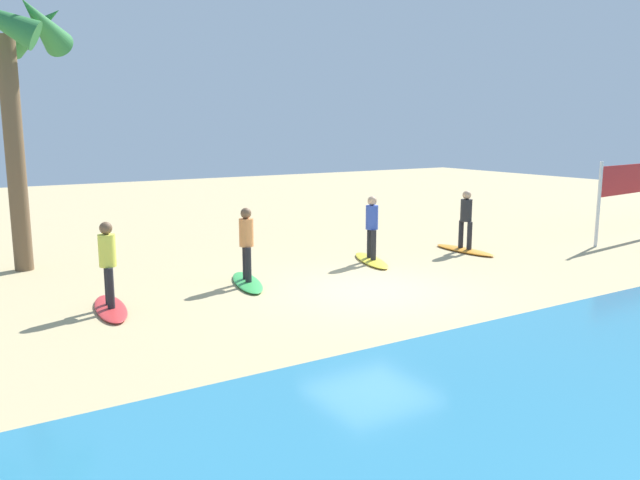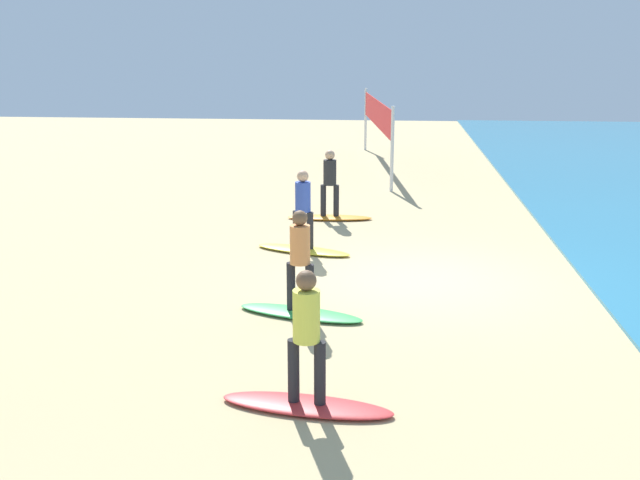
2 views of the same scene
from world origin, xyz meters
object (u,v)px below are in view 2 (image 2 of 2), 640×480
surfboard_orange (330,218)px  surfer_yellow (303,204)px  volleyball_net (377,116)px  surfboard_red (307,405)px  surfer_orange (330,178)px  surfboard_yellow (303,250)px  surfboard_green (300,313)px  surfer_red (306,328)px  surfer_green (300,254)px

surfboard_orange → surfer_yellow: 3.24m
volleyball_net → surfboard_red: bearing=-1.1°
surfboard_red → surfer_orange: bearing=100.8°
surfboard_yellow → volleyball_net: size_ratio=0.23×
surfboard_green → volleyball_net: (-15.13, 0.81, 1.74)m
surfer_red → volleyball_net: volleyball_net is taller
surfboard_green → surfer_red: size_ratio=1.28×
surfer_orange → surfer_red: bearing=3.4°
surfer_green → surfboard_green: bearing=0.0°
surfer_yellow → surfer_red: bearing=7.3°
surfer_red → surfboard_green: bearing=-171.5°
surfboard_yellow → surfer_yellow: surfer_yellow is taller
surfer_yellow → surfer_red: size_ratio=1.00×
surfboard_orange → surfer_red: bearing=-88.6°
surfboard_orange → surfer_green: surfer_green is taller
surfer_orange → volleyball_net: 8.37m
surfboard_yellow → surfboard_red: bearing=-64.5°
surfboard_orange → surfer_red: surfer_red is taller
surfboard_orange → surfboard_red: size_ratio=1.00×
surfboard_green → surfer_green: (0.00, 0.00, 0.99)m
surfer_green → surfer_red: 3.17m
surfboard_red → surfer_red: bearing=97.4°
surfer_orange → surfer_green: same height
surfboard_orange → surfboard_yellow: same height
surfer_yellow → surfboard_red: (6.91, 0.88, -0.99)m
surfer_green → surfboard_red: (3.13, 0.47, -0.99)m
surfboard_green → surfboard_red: size_ratio=1.00×
surfboard_yellow → surfer_green: size_ratio=1.28×
surfer_yellow → surfer_green: size_ratio=1.00×
surfboard_orange → surfer_orange: (0.00, 0.00, 0.99)m
surfer_orange → volleyball_net: bearing=173.6°
surfer_orange → surfboard_yellow: (3.07, -0.29, -0.99)m
surfer_orange → surfboard_red: surfer_orange is taller
surfboard_red → surfboard_yellow: bearing=104.7°
surfboard_yellow → surfboard_green: (3.78, 0.41, 0.00)m
surfer_orange → surfer_yellow: bearing=-5.4°
surfboard_orange → surfboard_red: 10.00m
surfboard_green → surfboard_red: same height
surfboard_green → surfer_green: bearing=0.0°
surfboard_orange → surfboard_green: same height
surfboard_yellow → surfer_red: (6.91, 0.88, 0.99)m
surfer_orange → volleyball_net: (-8.29, 0.93, 0.75)m
surfer_green → surfer_red: (3.13, 0.47, 0.00)m
surfer_green → volleyball_net: volleyball_net is taller
surfer_green → surfboard_red: 3.32m
surfer_orange → surfboard_red: 10.05m
surfboard_yellow → volleyball_net: bearing=102.0°
surfboard_yellow → surfboard_red: (6.91, 0.88, 0.00)m
surfer_red → volleyball_net: size_ratio=0.18×
surfboard_green → surfer_green: 0.99m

